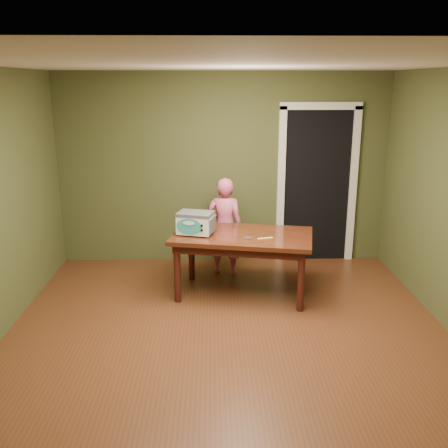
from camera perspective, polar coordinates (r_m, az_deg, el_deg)
name	(u,v)px	position (r m, az deg, el deg)	size (l,w,h in m)	color
floor	(229,348)	(4.92, 0.55, -13.96)	(5.00, 5.00, 0.00)	#5C2D1A
room_shell	(229,172)	(4.33, 0.61, 6.02)	(4.52, 5.02, 2.61)	#444A27
doorway	(312,183)	(7.33, 10.08, 4.68)	(1.10, 0.66, 2.25)	black
dining_table	(242,242)	(5.84, 2.11, -2.08)	(1.74, 1.19, 0.75)	#37180C
toy_oven	(195,222)	(5.77, -3.28, 0.20)	(0.48, 0.38, 0.26)	#4C4F54
baking_pan	(248,238)	(5.62, 2.74, -1.62)	(0.10, 0.10, 0.02)	silver
spatula	(265,238)	(5.65, 4.71, -1.63)	(0.18, 0.03, 0.01)	#F9F06C
child	(225,227)	(6.47, 0.09, -0.30)	(0.47, 0.31, 1.29)	#C35074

